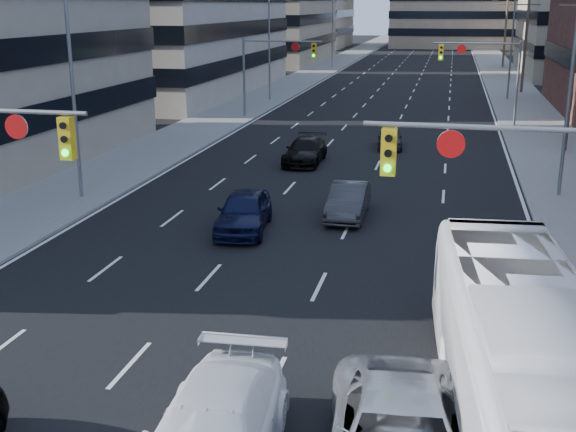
# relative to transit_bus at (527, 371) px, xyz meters

# --- Properties ---
(road_surface) EXTENTS (18.00, 300.00, 0.02)m
(road_surface) POSITION_rel_transit_bus_xyz_m (-7.19, 125.39, -1.64)
(road_surface) COLOR black
(road_surface) RESTS_ON ground
(sidewalk_left) EXTENTS (5.00, 300.00, 0.15)m
(sidewalk_left) POSITION_rel_transit_bus_xyz_m (-18.69, 125.39, -1.57)
(sidewalk_left) COLOR slate
(sidewalk_left) RESTS_ON ground
(sidewalk_right) EXTENTS (5.00, 300.00, 0.15)m
(sidewalk_right) POSITION_rel_transit_bus_xyz_m (4.31, 125.39, -1.57)
(sidewalk_right) COLOR slate
(sidewalk_right) RESTS_ON ground
(office_left_far) EXTENTS (20.00, 30.00, 16.00)m
(office_left_far) POSITION_rel_transit_bus_xyz_m (-31.19, 95.39, 6.35)
(office_left_far) COLOR gray
(office_left_far) RESTS_ON ground
(signal_near_right) EXTENTS (6.59, 0.33, 6.00)m
(signal_near_right) POSITION_rel_transit_bus_xyz_m (0.26, 3.39, 2.68)
(signal_near_right) COLOR slate
(signal_near_right) RESTS_ON ground
(signal_far_left) EXTENTS (6.09, 0.33, 6.00)m
(signal_far_left) POSITION_rel_transit_bus_xyz_m (-14.88, 40.39, 2.65)
(signal_far_left) COLOR slate
(signal_far_left) RESTS_ON ground
(signal_far_right) EXTENTS (6.09, 0.33, 6.00)m
(signal_far_right) POSITION_rel_transit_bus_xyz_m (0.49, 40.39, 2.65)
(signal_far_right) COLOR slate
(signal_far_right) RESTS_ON ground
(utility_pole_block) EXTENTS (2.20, 0.28, 11.00)m
(utility_pole_block) POSITION_rel_transit_bus_xyz_m (5.01, 31.39, 4.13)
(utility_pole_block) COLOR #4C3D2D
(utility_pole_block) RESTS_ON ground
(utility_pole_midblock) EXTENTS (2.20, 0.28, 11.00)m
(utility_pole_midblock) POSITION_rel_transit_bus_xyz_m (5.01, 61.39, 4.13)
(utility_pole_midblock) COLOR #4C3D2D
(utility_pole_midblock) RESTS_ON ground
(utility_pole_distant) EXTENTS (2.20, 0.28, 11.00)m
(utility_pole_distant) POSITION_rel_transit_bus_xyz_m (5.01, 91.39, 4.13)
(utility_pole_distant) COLOR #4C3D2D
(utility_pole_distant) RESTS_ON ground
(streetlight_left_near) EXTENTS (2.03, 0.22, 9.00)m
(streetlight_left_near) POSITION_rel_transit_bus_xyz_m (-17.53, 15.39, 3.41)
(streetlight_left_near) COLOR slate
(streetlight_left_near) RESTS_ON ground
(streetlight_left_mid) EXTENTS (2.03, 0.22, 9.00)m
(streetlight_left_mid) POSITION_rel_transit_bus_xyz_m (-17.53, 50.39, 3.41)
(streetlight_left_mid) COLOR slate
(streetlight_left_mid) RESTS_ON ground
(streetlight_left_far) EXTENTS (2.03, 0.22, 9.00)m
(streetlight_left_far) POSITION_rel_transit_bus_xyz_m (-17.53, 85.39, 3.41)
(streetlight_left_far) COLOR slate
(streetlight_left_far) RESTS_ON ground
(streetlight_right_near) EXTENTS (2.03, 0.22, 9.00)m
(streetlight_right_near) POSITION_rel_transit_bus_xyz_m (3.15, 20.39, 3.41)
(streetlight_right_near) COLOR slate
(streetlight_right_near) RESTS_ON ground
(streetlight_right_far) EXTENTS (2.03, 0.22, 9.00)m
(streetlight_right_far) POSITION_rel_transit_bus_xyz_m (3.15, 55.39, 3.41)
(streetlight_right_far) COLOR slate
(streetlight_right_far) RESTS_ON ground
(transit_bus) EXTENTS (3.83, 12.02, 3.29)m
(transit_bus) POSITION_rel_transit_bus_xyz_m (0.00, 0.00, 0.00)
(transit_bus) COLOR white
(transit_bus) RESTS_ON ground
(sedan_blue) EXTENTS (2.36, 4.75, 1.55)m
(sedan_blue) POSITION_rel_transit_bus_xyz_m (-9.27, 12.49, -0.87)
(sedan_blue) COLOR black
(sedan_blue) RESTS_ON ground
(sedan_grey_center) EXTENTS (1.50, 4.19, 1.37)m
(sedan_grey_center) POSITION_rel_transit_bus_xyz_m (-5.59, 15.20, -0.96)
(sedan_grey_center) COLOR #2F3032
(sedan_grey_center) RESTS_ON ground
(sedan_black_far) EXTENTS (1.97, 4.77, 1.38)m
(sedan_black_far) POSITION_rel_transit_bus_xyz_m (-9.39, 25.14, -0.96)
(sedan_black_far) COLOR black
(sedan_black_far) RESTS_ON ground
(sedan_grey_right) EXTENTS (1.80, 3.76, 1.24)m
(sedan_grey_right) POSITION_rel_transit_bus_xyz_m (-5.19, 30.57, -1.03)
(sedan_grey_right) COLOR #2D2E30
(sedan_grey_right) RESTS_ON ground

